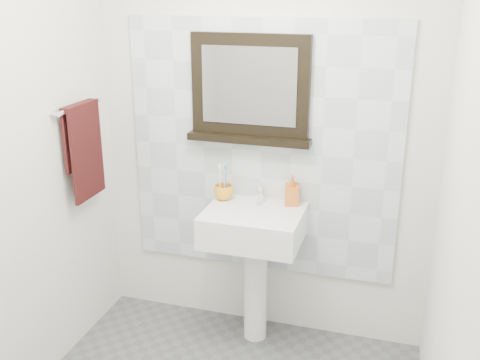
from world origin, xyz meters
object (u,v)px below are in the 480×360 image
at_px(soap_dispenser, 292,190).
at_px(framed_mirror, 250,91).
at_px(pedestal_sink, 254,240).
at_px(toothbrush_cup, 224,192).
at_px(hand_towel, 84,144).

height_order(soap_dispenser, framed_mirror, framed_mirror).
height_order(pedestal_sink, framed_mirror, framed_mirror).
xyz_separation_m(toothbrush_cup, hand_towel, (-0.74, -0.27, 0.31)).
bearing_deg(framed_mirror, toothbrush_cup, -150.74).
distance_m(framed_mirror, hand_towel, 0.99).
bearing_deg(soap_dispenser, framed_mirror, 159.11).
bearing_deg(pedestal_sink, toothbrush_cup, 153.31).
bearing_deg(hand_towel, soap_dispenser, 15.02).
bearing_deg(hand_towel, pedestal_sink, 9.51).
distance_m(pedestal_sink, toothbrush_cup, 0.33).
relative_size(pedestal_sink, framed_mirror, 1.33).
distance_m(pedestal_sink, hand_towel, 1.11).
distance_m(soap_dispenser, framed_mirror, 0.61).
relative_size(soap_dispenser, hand_towel, 0.32).
xyz_separation_m(toothbrush_cup, soap_dispenser, (0.40, 0.04, 0.04)).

